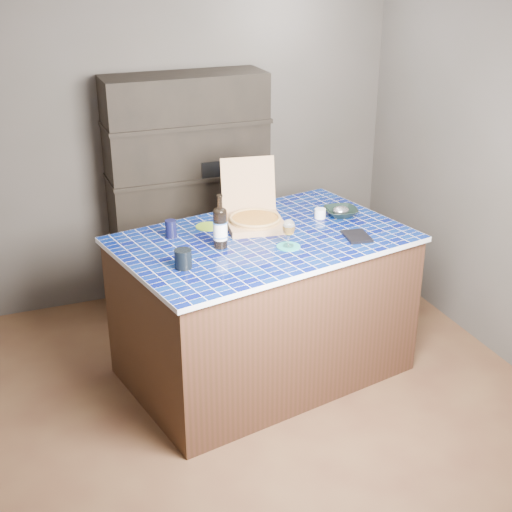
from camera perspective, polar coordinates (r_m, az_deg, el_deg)
name	(u,v)px	position (r m, az deg, el deg)	size (l,w,h in m)	color
room	(262,215)	(4.06, 0.47, 3.28)	(3.50, 3.50, 3.50)	brown
shelving_unit	(189,192)	(5.54, -5.37, 5.14)	(1.20, 0.41, 1.80)	black
kitchen_island	(263,306)	(4.67, 0.58, -4.03)	(1.97, 1.46, 0.98)	#3E2218
pizza_box	(254,217)	(4.63, -0.14, 3.12)	(0.43, 0.49, 0.40)	#A77F56
mead_bottle	(220,227)	(4.27, -2.89, 2.34)	(0.09, 0.09, 0.33)	black
teal_trivet	(288,246)	(4.32, 2.61, 0.77)	(0.14, 0.14, 0.01)	teal
wine_glass	(289,228)	(4.28, 2.64, 2.25)	(0.08, 0.08, 0.17)	white
tumbler	(183,259)	(4.04, -5.85, -0.24)	(0.10, 0.10, 0.11)	black
dvd_case	(357,236)	(4.50, 8.07, 1.57)	(0.15, 0.21, 0.02)	black
bowl	(341,212)	(4.84, 6.80, 3.51)	(0.22, 0.22, 0.05)	black
foil_contents	(341,210)	(4.83, 6.81, 3.65)	(0.11, 0.10, 0.05)	silver
white_jar	(320,213)	(4.79, 5.15, 3.41)	(0.07, 0.07, 0.06)	white
navy_cup	(171,229)	(4.48, -6.82, 2.17)	(0.07, 0.07, 0.11)	black
green_trivet	(208,226)	(4.64, -3.84, 2.37)	(0.16, 0.16, 0.01)	olive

